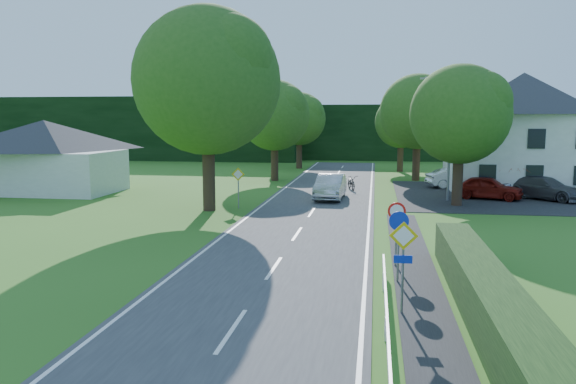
% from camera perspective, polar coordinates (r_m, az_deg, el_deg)
% --- Properties ---
extents(road, '(7.00, 80.00, 0.04)m').
position_cam_1_polar(road, '(27.94, 1.49, -3.48)').
color(road, '#39393B').
rests_on(road, ground).
extents(parking_pad, '(14.00, 16.00, 0.04)m').
position_cam_1_polar(parking_pad, '(41.44, 20.60, -0.35)').
color(parking_pad, black).
rests_on(parking_pad, ground).
extents(line_edge_left, '(0.12, 80.00, 0.01)m').
position_cam_1_polar(line_edge_left, '(28.52, -5.01, -3.23)').
color(line_edge_left, white).
rests_on(line_edge_left, road).
extents(line_edge_right, '(0.12, 80.00, 0.01)m').
position_cam_1_polar(line_edge_right, '(27.71, 8.19, -3.59)').
color(line_edge_right, white).
rests_on(line_edge_right, road).
extents(line_centre, '(0.12, 80.00, 0.01)m').
position_cam_1_polar(line_centre, '(27.93, 1.49, -3.43)').
color(line_centre, white).
rests_on(line_centre, road).
extents(tree_main, '(9.40, 9.40, 11.64)m').
position_cam_1_polar(tree_main, '(32.61, -8.17, 8.27)').
color(tree_main, '#2C5519').
rests_on(tree_main, ground).
extents(tree_left_far, '(7.00, 7.00, 8.58)m').
position_cam_1_polar(tree_left_far, '(47.97, -1.38, 6.26)').
color(tree_left_far, '#2C5519').
rests_on(tree_left_far, ground).
extents(tree_right_far, '(7.40, 7.40, 9.09)m').
position_cam_1_polar(tree_right_far, '(49.33, 12.99, 6.41)').
color(tree_right_far, '#2C5519').
rests_on(tree_right_far, ground).
extents(tree_left_back, '(6.60, 6.60, 8.07)m').
position_cam_1_polar(tree_left_back, '(59.75, 1.15, 6.27)').
color(tree_left_back, '#2C5519').
rests_on(tree_left_back, ground).
extents(tree_right_back, '(6.20, 6.20, 7.56)m').
position_cam_1_polar(tree_right_back, '(57.28, 11.40, 5.82)').
color(tree_right_back, '#2C5519').
rests_on(tree_right_back, ground).
extents(tree_right_mid, '(7.00, 7.00, 8.58)m').
position_cam_1_polar(tree_right_mid, '(35.57, 17.00, 5.49)').
color(tree_right_mid, '#2C5519').
rests_on(tree_right_mid, ground).
extents(treeline_left, '(44.00, 6.00, 8.00)m').
position_cam_1_polar(treeline_left, '(76.04, -15.73, 6.24)').
color(treeline_left, black).
rests_on(treeline_left, ground).
extents(treeline_right, '(30.00, 5.00, 7.00)m').
position_cam_1_polar(treeline_right, '(73.36, 12.42, 5.92)').
color(treeline_right, black).
rests_on(treeline_right, ground).
extents(bungalow_left, '(11.00, 6.50, 5.20)m').
position_cam_1_polar(bungalow_left, '(44.07, -23.44, 3.48)').
color(bungalow_left, silver).
rests_on(bungalow_left, ground).
extents(house_white, '(10.60, 8.40, 8.60)m').
position_cam_1_polar(house_white, '(44.47, 22.62, 5.74)').
color(house_white, silver).
rests_on(house_white, ground).
extents(streetlight, '(2.03, 0.18, 8.00)m').
position_cam_1_polar(streetlight, '(37.49, 15.92, 5.89)').
color(streetlight, gray).
rests_on(streetlight, ground).
extents(sign_priority_right, '(0.78, 0.09, 2.59)m').
position_cam_1_polar(sign_priority_right, '(15.61, 11.63, -5.82)').
color(sign_priority_right, gray).
rests_on(sign_priority_right, ground).
extents(sign_roundabout, '(0.64, 0.08, 2.37)m').
position_cam_1_polar(sign_roundabout, '(18.57, 11.18, -4.06)').
color(sign_roundabout, gray).
rests_on(sign_roundabout, ground).
extents(sign_speed_limit, '(0.64, 0.11, 2.37)m').
position_cam_1_polar(sign_speed_limit, '(20.51, 10.97, -2.69)').
color(sign_speed_limit, gray).
rests_on(sign_speed_limit, ground).
extents(sign_priority_left, '(0.78, 0.09, 2.44)m').
position_cam_1_polar(sign_priority_left, '(33.36, -5.09, 1.24)').
color(sign_priority_left, gray).
rests_on(sign_priority_left, ground).
extents(moving_car, '(1.91, 4.98, 1.62)m').
position_cam_1_polar(moving_car, '(37.12, 4.31, 0.54)').
color(moving_car, '#BBBCC0').
rests_on(moving_car, road).
extents(motorcycle, '(1.23, 2.21, 1.10)m').
position_cam_1_polar(motorcycle, '(41.99, 6.47, 0.97)').
color(motorcycle, black).
rests_on(motorcycle, road).
extents(parked_car_red, '(4.75, 3.05, 1.51)m').
position_cam_1_polar(parked_car_red, '(39.26, 19.62, 0.42)').
color(parked_car_red, maroon).
rests_on(parked_car_red, parking_pad).
extents(parked_car_silver_a, '(4.72, 2.70, 1.47)m').
position_cam_1_polar(parked_car_silver_a, '(44.87, 16.71, 1.36)').
color(parked_car_silver_a, silver).
rests_on(parked_car_silver_a, parking_pad).
extents(parked_car_grey, '(5.21, 4.98, 1.49)m').
position_cam_1_polar(parked_car_grey, '(40.52, 24.63, 0.37)').
color(parked_car_grey, '#4C4B50').
rests_on(parked_car_grey, parking_pad).
extents(parked_car_silver_b, '(5.49, 4.61, 1.40)m').
position_cam_1_polar(parked_car_silver_b, '(42.68, 22.51, 0.75)').
color(parked_car_silver_b, '#B1B3B9').
rests_on(parked_car_silver_b, parking_pad).
extents(parasol, '(3.14, 3.17, 2.17)m').
position_cam_1_polar(parasol, '(40.95, 21.95, 1.06)').
color(parasol, '#D54211').
rests_on(parasol, parking_pad).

